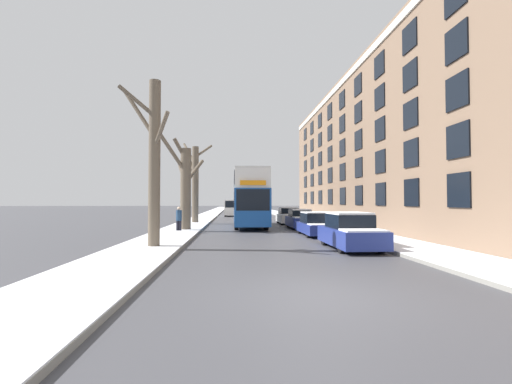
% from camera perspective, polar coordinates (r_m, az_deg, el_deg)
% --- Properties ---
extents(ground_plane, '(320.00, 320.00, 0.00)m').
position_cam_1_polar(ground_plane, '(7.92, 11.46, -16.55)').
color(ground_plane, '#424247').
extents(sidewalk_left, '(2.90, 130.00, 0.16)m').
position_cam_1_polar(sidewalk_left, '(60.52, -7.30, -3.47)').
color(sidewalk_left, gray).
rests_on(sidewalk_left, ground).
extents(sidewalk_right, '(2.90, 130.00, 0.16)m').
position_cam_1_polar(sidewalk_right, '(60.89, 3.36, -3.46)').
color(sidewalk_right, gray).
rests_on(sidewalk_right, ground).
extents(terrace_facade_right, '(9.10, 37.21, 12.52)m').
position_cam_1_polar(terrace_facade_right, '(31.14, 22.19, 6.29)').
color(terrace_facade_right, '#7A604C').
rests_on(terrace_facade_right, ground).
extents(bare_tree_left_0, '(2.37, 1.81, 7.28)m').
position_cam_1_polar(bare_tree_left_0, '(15.38, -16.71, 5.17)').
color(bare_tree_left_0, brown).
rests_on(bare_tree_left_0, ground).
extents(bare_tree_left_1, '(2.82, 4.22, 6.73)m').
position_cam_1_polar(bare_tree_left_1, '(24.11, -11.71, 1.31)').
color(bare_tree_left_1, brown).
rests_on(bare_tree_left_1, ground).
extents(bare_tree_left_2, '(3.05, 2.64, 7.81)m').
position_cam_1_polar(bare_tree_left_2, '(32.11, -10.17, 1.88)').
color(bare_tree_left_2, brown).
rests_on(bare_tree_left_2, ground).
extents(double_decker_bus, '(2.50, 10.05, 4.43)m').
position_cam_1_polar(double_decker_bus, '(27.67, -1.11, -0.66)').
color(double_decker_bus, '#194C99').
rests_on(double_decker_bus, ground).
extents(parked_car_0, '(1.83, 4.24, 1.58)m').
position_cam_1_polar(parked_car_0, '(15.53, 15.42, -6.45)').
color(parked_car_0, navy).
rests_on(parked_car_0, ground).
extents(parked_car_1, '(1.88, 4.37, 1.41)m').
position_cam_1_polar(parked_car_1, '(21.15, 10.14, -5.37)').
color(parked_car_1, navy).
rests_on(parked_car_1, ground).
extents(parked_car_2, '(1.69, 4.02, 1.49)m').
position_cam_1_polar(parked_car_2, '(26.28, 7.35, -4.57)').
color(parked_car_2, navy).
rests_on(parked_car_2, ground).
extents(parked_car_3, '(1.81, 4.24, 1.54)m').
position_cam_1_polar(parked_car_3, '(31.72, 5.41, -4.03)').
color(parked_car_3, silver).
rests_on(parked_car_3, ground).
extents(oncoming_van, '(1.97, 4.83, 2.25)m').
position_cam_1_polar(oncoming_van, '(48.12, -4.07, -2.59)').
color(oncoming_van, white).
rests_on(oncoming_van, ground).
extents(pedestrian_left_sidewalk, '(0.37, 0.37, 1.71)m').
position_cam_1_polar(pedestrian_left_sidewalk, '(22.99, -12.73, -4.34)').
color(pedestrian_left_sidewalk, black).
rests_on(pedestrian_left_sidewalk, ground).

